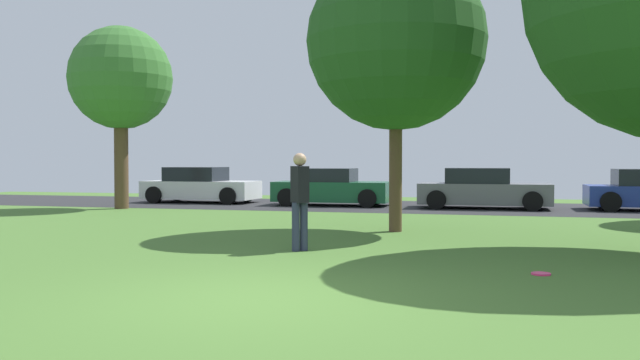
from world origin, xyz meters
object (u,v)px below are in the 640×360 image
person_catcher (300,196)px  parked_car_green (331,188)px  oak_tree_left (121,79)px  frisbee_disc (541,274)px  oak_tree_right (396,41)px  parked_car_grey (483,190)px  parked_car_white (200,186)px

person_catcher → parked_car_green: (-2.38, 11.82, -0.35)m
oak_tree_left → frisbee_disc: oak_tree_left is taller
oak_tree_right → oak_tree_left: oak_tree_right is taller
frisbee_disc → parked_car_green: 14.76m
parked_car_grey → parked_car_white: bearing=177.5°
frisbee_disc → parked_car_grey: (-1.06, 13.18, 0.62)m
parked_car_white → parked_car_grey: bearing=-2.5°
oak_tree_left → parked_car_green: (6.44, 3.37, -3.72)m
frisbee_disc → parked_car_green: (-6.37, 13.30, 0.61)m
parked_car_green → parked_car_grey: (5.31, -0.12, 0.01)m
parked_car_white → parked_car_grey: parked_car_white is taller
parked_car_white → parked_car_green: size_ratio=1.04×
oak_tree_left → person_catcher: 12.67m
oak_tree_left → parked_car_green: oak_tree_left is taller
person_catcher → parked_car_grey: 12.07m
oak_tree_right → person_catcher: (-1.16, -3.67, -3.34)m
person_catcher → parked_car_white: 14.41m
parked_car_white → oak_tree_right: bearing=-43.8°
frisbee_disc → parked_car_green: bearing=115.6°
parked_car_grey → oak_tree_left: bearing=-164.5°
frisbee_disc → parked_car_white: 17.99m
person_catcher → parked_car_grey: person_catcher is taller
parked_car_white → parked_car_green: 5.34m
person_catcher → parked_car_green: person_catcher is taller
oak_tree_left → parked_car_white: bearing=73.3°
frisbee_disc → parked_car_grey: bearing=94.6°
parked_car_white → oak_tree_left: bearing=-106.7°
parked_car_grey → oak_tree_right: bearing=-102.4°
oak_tree_right → parked_car_green: (-3.54, 8.16, -3.69)m
oak_tree_right → parked_car_grey: size_ratio=1.47×
parked_car_green → oak_tree_left: bearing=-152.4°
frisbee_disc → person_catcher: bearing=159.8°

